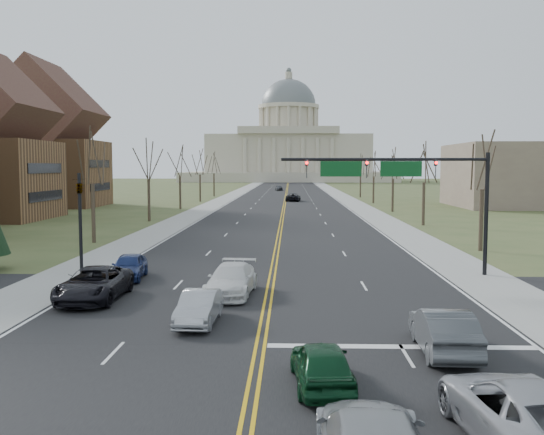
# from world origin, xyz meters

# --- Properties ---
(ground) EXTENTS (600.00, 600.00, 0.00)m
(ground) POSITION_xyz_m (0.00, 0.00, 0.00)
(ground) COLOR #3E4E27
(ground) RESTS_ON ground
(road) EXTENTS (20.00, 380.00, 0.01)m
(road) POSITION_xyz_m (0.00, 110.00, 0.01)
(road) COLOR black
(road) RESTS_ON ground
(cross_road) EXTENTS (120.00, 14.00, 0.01)m
(cross_road) POSITION_xyz_m (0.00, 6.00, 0.01)
(cross_road) COLOR black
(cross_road) RESTS_ON ground
(sidewalk_left) EXTENTS (4.00, 380.00, 0.03)m
(sidewalk_left) POSITION_xyz_m (-12.00, 110.00, 0.01)
(sidewalk_left) COLOR gray
(sidewalk_left) RESTS_ON ground
(sidewalk_right) EXTENTS (4.00, 380.00, 0.03)m
(sidewalk_right) POSITION_xyz_m (12.00, 110.00, 0.01)
(sidewalk_right) COLOR gray
(sidewalk_right) RESTS_ON ground
(center_line) EXTENTS (0.42, 380.00, 0.01)m
(center_line) POSITION_xyz_m (0.00, 110.00, 0.01)
(center_line) COLOR gold
(center_line) RESTS_ON road
(edge_line_left) EXTENTS (0.15, 380.00, 0.01)m
(edge_line_left) POSITION_xyz_m (-9.80, 110.00, 0.01)
(edge_line_left) COLOR silver
(edge_line_left) RESTS_ON road
(edge_line_right) EXTENTS (0.15, 380.00, 0.01)m
(edge_line_right) POSITION_xyz_m (9.80, 110.00, 0.01)
(edge_line_right) COLOR silver
(edge_line_right) RESTS_ON road
(stop_bar) EXTENTS (9.50, 0.50, 0.01)m
(stop_bar) POSITION_xyz_m (5.00, -1.00, 0.01)
(stop_bar) COLOR silver
(stop_bar) RESTS_ON road
(capitol) EXTENTS (90.00, 60.00, 50.00)m
(capitol) POSITION_xyz_m (0.00, 249.91, 14.20)
(capitol) COLOR #C0B5A0
(capitol) RESTS_ON ground
(signal_mast) EXTENTS (12.12, 0.44, 7.20)m
(signal_mast) POSITION_xyz_m (7.45, 13.50, 5.76)
(signal_mast) COLOR black
(signal_mast) RESTS_ON ground
(signal_left) EXTENTS (0.32, 0.36, 6.00)m
(signal_left) POSITION_xyz_m (-11.50, 13.50, 3.71)
(signal_left) COLOR black
(signal_left) RESTS_ON ground
(tree_r_0) EXTENTS (3.74, 3.74, 8.50)m
(tree_r_0) POSITION_xyz_m (15.50, 24.00, 6.55)
(tree_r_0) COLOR #372720
(tree_r_0) RESTS_ON ground
(tree_l_0) EXTENTS (3.96, 3.96, 9.00)m
(tree_l_0) POSITION_xyz_m (-15.50, 28.00, 6.94)
(tree_l_0) COLOR #372720
(tree_l_0) RESTS_ON ground
(tree_r_1) EXTENTS (3.74, 3.74, 8.50)m
(tree_r_1) POSITION_xyz_m (15.50, 44.00, 6.55)
(tree_r_1) COLOR #372720
(tree_r_1) RESTS_ON ground
(tree_l_1) EXTENTS (3.96, 3.96, 9.00)m
(tree_l_1) POSITION_xyz_m (-15.50, 48.00, 6.94)
(tree_l_1) COLOR #372720
(tree_l_1) RESTS_ON ground
(tree_r_2) EXTENTS (3.74, 3.74, 8.50)m
(tree_r_2) POSITION_xyz_m (15.50, 64.00, 6.55)
(tree_r_2) COLOR #372720
(tree_r_2) RESTS_ON ground
(tree_l_2) EXTENTS (3.96, 3.96, 9.00)m
(tree_l_2) POSITION_xyz_m (-15.50, 68.00, 6.94)
(tree_l_2) COLOR #372720
(tree_l_2) RESTS_ON ground
(tree_r_3) EXTENTS (3.74, 3.74, 8.50)m
(tree_r_3) POSITION_xyz_m (15.50, 84.00, 6.55)
(tree_r_3) COLOR #372720
(tree_r_3) RESTS_ON ground
(tree_l_3) EXTENTS (3.96, 3.96, 9.00)m
(tree_l_3) POSITION_xyz_m (-15.50, 88.00, 6.94)
(tree_l_3) COLOR #372720
(tree_l_3) RESTS_ON ground
(tree_r_4) EXTENTS (3.74, 3.74, 8.50)m
(tree_r_4) POSITION_xyz_m (15.50, 104.00, 6.55)
(tree_r_4) COLOR #372720
(tree_r_4) RESTS_ON ground
(tree_l_4) EXTENTS (3.96, 3.96, 9.00)m
(tree_l_4) POSITION_xyz_m (-15.50, 108.00, 6.94)
(tree_l_4) COLOR #372720
(tree_l_4) RESTS_ON ground
(bldg_left_far) EXTENTS (17.10, 14.28, 23.25)m
(bldg_left_far) POSITION_xyz_m (-38.00, 74.00, 9.54)
(bldg_left_far) COLOR brown
(bldg_left_far) RESTS_ON ground
(bldg_right_mass) EXTENTS (25.00, 20.00, 10.00)m
(bldg_right_mass) POSITION_xyz_m (40.00, 76.00, 5.00)
(bldg_right_mass) COLOR #735F52
(bldg_right_mass) RESTS_ON ground
(car_nb_inner_lead) EXTENTS (1.93, 4.11, 1.36)m
(car_nb_inner_lead) POSITION_xyz_m (1.98, -5.01, 0.69)
(car_nb_inner_lead) COLOR #0C381C
(car_nb_inner_lead) RESTS_ON road
(car_nb_outer_lead) EXTENTS (1.79, 4.77, 1.56)m
(car_nb_outer_lead) POSITION_xyz_m (6.31, -1.66, 0.79)
(car_nb_outer_lead) COLOR #474B4E
(car_nb_outer_lead) RESTS_ON road
(car_nb_outer_second) EXTENTS (3.05, 5.85, 1.57)m
(car_nb_outer_second) POSITION_xyz_m (6.38, -8.55, 0.80)
(car_nb_outer_second) COLOR #A9ABB1
(car_nb_outer_second) RESTS_ON road
(car_sb_inner_lead) EXTENTS (1.56, 4.07, 1.32)m
(car_sb_inner_lead) POSITION_xyz_m (-2.64, 1.96, 0.67)
(car_sb_inner_lead) COLOR #9EA1A6
(car_sb_inner_lead) RESTS_ON road
(car_sb_outer_lead) EXTENTS (2.63, 5.63, 1.56)m
(car_sb_outer_lead) POSITION_xyz_m (-8.32, 6.11, 0.79)
(car_sb_outer_lead) COLOR black
(car_sb_outer_lead) RESTS_ON road
(car_sb_inner_second) EXTENTS (2.52, 5.40, 1.52)m
(car_sb_inner_second) POSITION_xyz_m (-1.87, 7.46, 0.77)
(car_sb_inner_second) COLOR white
(car_sb_inner_second) RESTS_ON road
(car_sb_outer_second) EXTENTS (2.04, 4.36, 1.44)m
(car_sb_outer_second) POSITION_xyz_m (-8.11, 11.61, 0.73)
(car_sb_outer_second) COLOR navy
(car_sb_outer_second) RESTS_ON road
(car_far_nb) EXTENTS (2.96, 5.47, 1.46)m
(car_far_nb) POSITION_xyz_m (1.52, 89.64, 0.74)
(car_far_nb) COLOR black
(car_far_nb) RESTS_ON road
(car_far_sb) EXTENTS (2.26, 4.46, 1.46)m
(car_far_sb) POSITION_xyz_m (-2.06, 138.29, 0.74)
(car_far_sb) COLOR #52555B
(car_far_sb) RESTS_ON road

